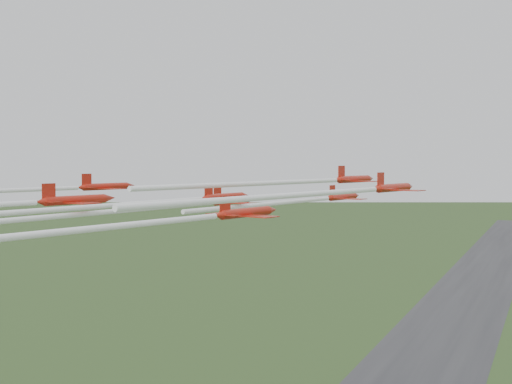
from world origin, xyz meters
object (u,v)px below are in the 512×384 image
at_px(jet_lead, 314,200).
at_px(jet_row3_right, 347,191).
at_px(jet_row2_left, 160,207).
at_px(jet_row3_left, 8,190).
at_px(jet_row4_right, 156,222).
at_px(jet_row3_mid, 155,202).
at_px(jet_row2_right, 313,181).

relative_size(jet_lead, jet_row3_right, 1.00).
height_order(jet_row2_left, jet_row3_left, jet_row3_left).
distance_m(jet_row3_right, jet_row4_right, 20.43).
distance_m(jet_row2_left, jet_row4_right, 31.70).
relative_size(jet_lead, jet_row3_mid, 0.86).
distance_m(jet_lead, jet_row3_right, 35.01).
distance_m(jet_row2_left, jet_row2_right, 22.19).
height_order(jet_row2_right, jet_row3_left, jet_row2_right).
bearing_deg(jet_row2_left, jet_row3_right, -12.45).
bearing_deg(jet_lead, jet_row3_right, -53.54).
height_order(jet_lead, jet_row3_right, jet_row3_right).
distance_m(jet_row3_mid, jet_row4_right, 17.27).
distance_m(jet_lead, jet_row3_mid, 33.13).
height_order(jet_lead, jet_row3_left, jet_row3_left).
xyz_separation_m(jet_lead, jet_row2_right, (4.90, -13.76, 3.40)).
bearing_deg(jet_row2_left, jet_row2_right, 23.97).
relative_size(jet_row3_left, jet_row3_right, 1.39).
xyz_separation_m(jet_lead, jet_row3_left, (-34.86, -29.52, 2.00)).
distance_m(jet_row2_left, jet_row3_left, 21.30).
bearing_deg(jet_row3_left, jet_row4_right, -12.07).
bearing_deg(jet_row3_left, jet_row3_mid, 7.53).
distance_m(jet_row2_right, jet_row4_right, 32.83).
height_order(jet_row2_right, jet_row4_right, jet_row2_right).
bearing_deg(jet_row4_right, jet_row3_mid, 136.74).
xyz_separation_m(jet_row2_left, jet_row4_right, (17.24, -26.59, 0.85)).
xyz_separation_m(jet_row2_left, jet_row2_right, (21.05, 5.88, 3.84)).
distance_m(jet_row2_right, jet_row3_mid, 22.79).
bearing_deg(jet_lead, jet_row2_left, -118.48).
relative_size(jet_row2_left, jet_row3_right, 1.47).
bearing_deg(jet_row2_right, jet_row4_right, -82.52).
relative_size(jet_lead, jet_row4_right, 0.85).
bearing_deg(jet_row3_right, jet_row4_right, -120.25).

